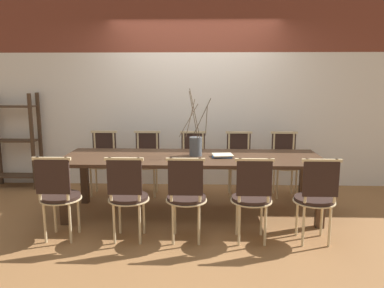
{
  "coord_description": "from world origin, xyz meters",
  "views": [
    {
      "loc": [
        0.14,
        -4.38,
        1.66
      ],
      "look_at": [
        0.0,
        0.0,
        0.87
      ],
      "focal_mm": 35.0,
      "sensor_mm": 36.0,
      "label": 1
    }
  ],
  "objects_px": {
    "chair_near_center": "(186,195)",
    "chair_far_center": "(193,161)",
    "book_stack": "(222,156)",
    "dining_table": "(192,163)",
    "shelving_rack": "(15,141)",
    "vase_centerpiece": "(196,145)"
  },
  "relations": [
    {
      "from": "dining_table",
      "to": "shelving_rack",
      "type": "relative_size",
      "value": 2.16
    },
    {
      "from": "dining_table",
      "to": "book_stack",
      "type": "relative_size",
      "value": 11.76
    },
    {
      "from": "book_stack",
      "to": "shelving_rack",
      "type": "distance_m",
      "value": 3.27
    },
    {
      "from": "vase_centerpiece",
      "to": "shelving_rack",
      "type": "height_order",
      "value": "vase_centerpiece"
    },
    {
      "from": "dining_table",
      "to": "book_stack",
      "type": "distance_m",
      "value": 0.37
    },
    {
      "from": "vase_centerpiece",
      "to": "shelving_rack",
      "type": "xyz_separation_m",
      "value": [
        -2.76,
        1.05,
        -0.14
      ]
    },
    {
      "from": "vase_centerpiece",
      "to": "book_stack",
      "type": "xyz_separation_m",
      "value": [
        0.32,
        -0.07,
        -0.11
      ]
    },
    {
      "from": "dining_table",
      "to": "shelving_rack",
      "type": "xyz_separation_m",
      "value": [
        -2.71,
        1.09,
        0.06
      ]
    },
    {
      "from": "chair_near_center",
      "to": "shelving_rack",
      "type": "relative_size",
      "value": 0.63
    },
    {
      "from": "chair_far_center",
      "to": "book_stack",
      "type": "height_order",
      "value": "chair_far_center"
    },
    {
      "from": "chair_near_center",
      "to": "chair_far_center",
      "type": "height_order",
      "value": "same"
    },
    {
      "from": "chair_near_center",
      "to": "book_stack",
      "type": "distance_m",
      "value": 0.89
    },
    {
      "from": "chair_near_center",
      "to": "vase_centerpiece",
      "type": "relative_size",
      "value": 1.11
    },
    {
      "from": "vase_centerpiece",
      "to": "dining_table",
      "type": "bearing_deg",
      "value": -136.55
    },
    {
      "from": "chair_far_center",
      "to": "shelving_rack",
      "type": "bearing_deg",
      "value": -6.5
    },
    {
      "from": "vase_centerpiece",
      "to": "book_stack",
      "type": "distance_m",
      "value": 0.34
    },
    {
      "from": "book_stack",
      "to": "vase_centerpiece",
      "type": "bearing_deg",
      "value": 167.91
    },
    {
      "from": "dining_table",
      "to": "shelving_rack",
      "type": "bearing_deg",
      "value": 158.1
    },
    {
      "from": "vase_centerpiece",
      "to": "book_stack",
      "type": "height_order",
      "value": "vase_centerpiece"
    },
    {
      "from": "dining_table",
      "to": "vase_centerpiece",
      "type": "bearing_deg",
      "value": 43.45
    },
    {
      "from": "vase_centerpiece",
      "to": "book_stack",
      "type": "relative_size",
      "value": 3.07
    },
    {
      "from": "book_stack",
      "to": "shelving_rack",
      "type": "bearing_deg",
      "value": 160.02
    }
  ]
}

